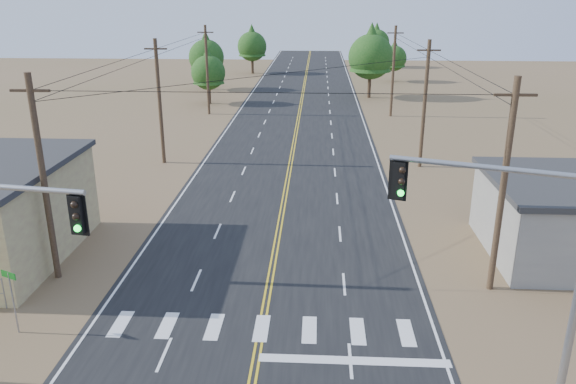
{
  "coord_description": "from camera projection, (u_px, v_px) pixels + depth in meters",
  "views": [
    {
      "loc": [
        2.2,
        -12.11,
        13.21
      ],
      "look_at": [
        0.71,
        15.32,
        3.5
      ],
      "focal_mm": 35.0,
      "sensor_mm": 36.0,
      "label": 1
    }
  ],
  "objects": [
    {
      "name": "utility_pole_left_near",
      "position": [
        43.0,
        179.0,
        26.05
      ],
      "size": [
        1.8,
        0.3,
        10.0
      ],
      "color": "#4C3826",
      "rests_on": "ground"
    },
    {
      "name": "road",
      "position": [
        289.0,
        172.0,
        44.16
      ],
      "size": [
        15.0,
        200.0,
        0.02
      ],
      "primitive_type": "cube",
      "color": "black",
      "rests_on": "ground"
    },
    {
      "name": "utility_pole_right_near",
      "position": [
        503.0,
        187.0,
        24.97
      ],
      "size": [
        1.8,
        0.3,
        10.0
      ],
      "color": "#4C3826",
      "rests_on": "ground"
    },
    {
      "name": "street_sign",
      "position": [
        12.0,
        292.0,
        22.58
      ],
      "size": [
        0.77,
        0.38,
        2.79
      ],
      "rotation": [
        0.0,
        0.0,
        -0.43
      ],
      "color": "gray",
      "rests_on": "ground"
    },
    {
      "name": "tree_right_mid",
      "position": [
        394.0,
        56.0,
        88.31
      ],
      "size": [
        3.97,
        3.97,
        6.62
      ],
      "color": "#3F2D1E",
      "rests_on": "ground"
    },
    {
      "name": "tree_right_far",
      "position": [
        376.0,
        40.0,
        105.81
      ],
      "size": [
        4.95,
        4.95,
        8.26
      ],
      "color": "#3F2D1E",
      "rests_on": "ground"
    },
    {
      "name": "tree_left_mid",
      "position": [
        206.0,
        54.0,
        80.46
      ],
      "size": [
        5.05,
        5.05,
        8.41
      ],
      "color": "#3F2D1E",
      "rests_on": "ground"
    },
    {
      "name": "utility_pole_right_far",
      "position": [
        393.0,
        71.0,
        62.63
      ],
      "size": [
        1.8,
        0.3,
        10.0
      ],
      "color": "#4C3826",
      "rests_on": "ground"
    },
    {
      "name": "tree_left_near",
      "position": [
        208.0,
        69.0,
        70.17
      ],
      "size": [
        4.27,
        4.27,
        7.12
      ],
      "color": "#3F2D1E",
      "rests_on": "ground"
    },
    {
      "name": "signal_mast_right",
      "position": [
        523.0,
        247.0,
        17.9
      ],
      "size": [
        6.08,
        2.24,
        8.32
      ],
      "rotation": [
        0.0,
        0.0,
        -0.32
      ],
      "color": "gray",
      "rests_on": "ground"
    },
    {
      "name": "tree_right_near",
      "position": [
        371.0,
        52.0,
        73.77
      ],
      "size": [
        5.9,
        5.9,
        9.83
      ],
      "color": "#3F2D1E",
      "rests_on": "ground"
    },
    {
      "name": "utility_pole_left_far",
      "position": [
        207.0,
        70.0,
        63.71
      ],
      "size": [
        1.8,
        0.3,
        10.0
      ],
      "color": "#4C3826",
      "rests_on": "ground"
    },
    {
      "name": "utility_pole_left_mid",
      "position": [
        160.0,
        101.0,
        44.88
      ],
      "size": [
        1.8,
        0.3,
        10.0
      ],
      "color": "#4C3826",
      "rests_on": "ground"
    },
    {
      "name": "tree_left_far",
      "position": [
        252.0,
        43.0,
        97.18
      ],
      "size": [
        5.05,
        5.05,
        8.42
      ],
      "color": "#3F2D1E",
      "rests_on": "ground"
    },
    {
      "name": "utility_pole_right_mid",
      "position": [
        425.0,
        104.0,
        43.8
      ],
      "size": [
        1.8,
        0.3,
        10.0
      ],
      "color": "#4C3826",
      "rests_on": "ground"
    }
  ]
}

